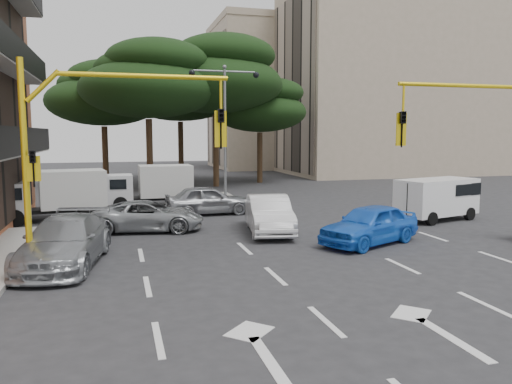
# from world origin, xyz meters

# --- Properties ---
(ground) EXTENTS (120.00, 120.00, 0.00)m
(ground) POSITION_xyz_m (0.00, 0.00, 0.00)
(ground) COLOR #28282B
(ground) RESTS_ON ground
(median_strip) EXTENTS (1.40, 6.00, 0.15)m
(median_strip) POSITION_xyz_m (0.00, 16.00, 0.07)
(median_strip) COLOR gray
(median_strip) RESTS_ON ground
(apartment_beige_near) EXTENTS (20.20, 12.15, 18.70)m
(apartment_beige_near) POSITION_xyz_m (19.95, 32.00, 9.35)
(apartment_beige_near) COLOR tan
(apartment_beige_near) RESTS_ON ground
(apartment_beige_far) EXTENTS (16.20, 12.15, 16.70)m
(apartment_beige_far) POSITION_xyz_m (12.95, 44.00, 8.35)
(apartment_beige_far) COLOR tan
(apartment_beige_far) RESTS_ON ground
(pine_left_near) EXTENTS (9.15, 9.15, 10.23)m
(pine_left_near) POSITION_xyz_m (-3.94, 21.96, 7.60)
(pine_left_near) COLOR #382616
(pine_left_near) RESTS_ON ground
(pine_center) EXTENTS (9.98, 9.98, 11.16)m
(pine_center) POSITION_xyz_m (1.06, 23.96, 8.30)
(pine_center) COLOR #382616
(pine_center) RESTS_ON ground
(pine_left_far) EXTENTS (8.32, 8.32, 9.30)m
(pine_left_far) POSITION_xyz_m (-6.94, 25.96, 6.91)
(pine_left_far) COLOR #382616
(pine_left_far) RESTS_ON ground
(pine_right) EXTENTS (7.49, 7.49, 8.37)m
(pine_right) POSITION_xyz_m (5.06, 25.96, 6.22)
(pine_right) COLOR #382616
(pine_right) RESTS_ON ground
(pine_back) EXTENTS (9.15, 9.15, 10.23)m
(pine_back) POSITION_xyz_m (-0.94, 28.96, 7.60)
(pine_back) COLOR #382616
(pine_back) RESTS_ON ground
(signal_mast_right) EXTENTS (5.79, 0.37, 6.00)m
(signal_mast_right) POSITION_xyz_m (6.80, 1.99, 3.88)
(signal_mast_right) COLOR yellow
(signal_mast_right) RESTS_ON ground
(signal_mast_left) EXTENTS (5.79, 0.37, 6.00)m
(signal_mast_left) POSITION_xyz_m (-6.80, 1.99, 3.88)
(signal_mast_left) COLOR yellow
(signal_mast_left) RESTS_ON ground
(street_lamp_center) EXTENTS (4.16, 0.36, 7.77)m
(street_lamp_center) POSITION_xyz_m (0.00, 16.00, 5.43)
(street_lamp_center) COLOR slate
(street_lamp_center) RESTS_ON median_strip
(car_white_hatch) EXTENTS (2.32, 4.72, 1.49)m
(car_white_hatch) POSITION_xyz_m (-0.35, 6.00, 0.75)
(car_white_hatch) COLOR silver
(car_white_hatch) RESTS_ON ground
(car_blue_compact) EXTENTS (4.52, 3.30, 1.43)m
(car_blue_compact) POSITION_xyz_m (2.51, 3.00, 0.72)
(car_blue_compact) COLOR blue
(car_blue_compact) RESTS_ON ground
(car_silver_wagon) EXTENTS (2.89, 5.33, 1.47)m
(car_silver_wagon) POSITION_xyz_m (-7.75, 2.77, 0.73)
(car_silver_wagon) COLOR #95989C
(car_silver_wagon) RESTS_ON ground
(car_silver_cross_a) EXTENTS (4.77, 2.80, 1.25)m
(car_silver_cross_a) POSITION_xyz_m (-5.01, 7.62, 0.62)
(car_silver_cross_a) COLOR #989B9F
(car_silver_cross_a) RESTS_ON ground
(car_silver_cross_b) EXTENTS (4.29, 1.87, 1.44)m
(car_silver_cross_b) POSITION_xyz_m (-1.91, 11.13, 0.72)
(car_silver_cross_b) COLOR gray
(car_silver_cross_b) RESTS_ON ground
(van_white) EXTENTS (4.21, 2.73, 1.94)m
(van_white) POSITION_xyz_m (7.93, 6.72, 0.97)
(van_white) COLOR white
(van_white) RESTS_ON ground
(box_truck_a) EXTENTS (4.93, 2.68, 2.30)m
(box_truck_a) POSITION_xyz_m (-9.00, 11.14, 1.15)
(box_truck_a) COLOR silver
(box_truck_a) RESTS_ON ground
(box_truck_b) EXTENTS (4.63, 1.98, 2.27)m
(box_truck_b) POSITION_xyz_m (-4.50, 14.28, 1.14)
(box_truck_b) COLOR silver
(box_truck_b) RESTS_ON ground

